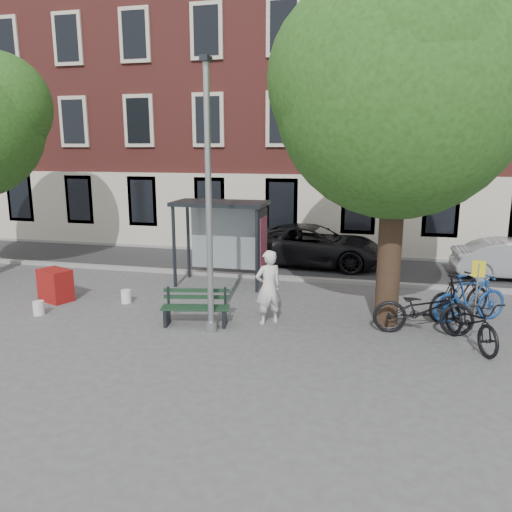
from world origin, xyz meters
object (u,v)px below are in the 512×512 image
at_px(painter, 268,287).
at_px(bike_b, 470,298).
at_px(bus_shelter, 233,224).
at_px(bike_c, 471,321).
at_px(bike_d, 460,296).
at_px(bench, 196,309).
at_px(red_stand, 55,285).
at_px(notice_sign, 477,282).
at_px(bike_a, 423,310).
at_px(lamppost, 209,214).
at_px(car_dark, 313,245).

height_order(painter, bike_b, painter).
bearing_deg(bike_b, bus_shelter, 45.37).
height_order(bike_c, bike_d, bike_d).
height_order(bus_shelter, painter, bus_shelter).
xyz_separation_m(bench, red_stand, (-4.50, 0.91, 0.06)).
bearing_deg(notice_sign, bike_d, 110.00).
xyz_separation_m(painter, bike_a, (3.61, 0.13, -0.33)).
height_order(lamppost, bike_a, lamppost).
distance_m(bike_b, notice_sign, 0.85).
xyz_separation_m(bike_b, bike_d, (-0.21, 0.18, -0.01)).
height_order(painter, bike_d, painter).
xyz_separation_m(lamppost, painter, (1.19, 0.83, -1.86)).
xyz_separation_m(painter, bike_d, (4.59, 1.45, -0.32)).
xyz_separation_m(lamppost, red_stand, (-5.02, 1.28, -2.33)).
relative_size(car_dark, red_stand, 5.90).
height_order(lamppost, red_stand, lamppost).
bearing_deg(bike_b, bike_c, 143.71).
bearing_deg(bus_shelter, bike_b, -16.84).
relative_size(bike_c, bike_d, 1.05).
relative_size(painter, red_stand, 2.04).
relative_size(red_stand, notice_sign, 0.53).
xyz_separation_m(lamppost, bike_c, (5.76, 0.51, -2.23)).
relative_size(bench, bike_a, 0.76).
height_order(car_dark, red_stand, car_dark).
bearing_deg(red_stand, bus_shelter, 32.69).
xyz_separation_m(bike_c, red_stand, (-10.77, 0.76, -0.10)).
bearing_deg(red_stand, bike_d, 5.34).
xyz_separation_m(bus_shelter, bike_c, (6.37, -3.59, -1.37)).
height_order(lamppost, bike_d, lamppost).
relative_size(bench, bike_d, 0.86).
xyz_separation_m(bike_a, red_stand, (-9.82, 0.32, -0.14)).
height_order(lamppost, notice_sign, lamppost).
distance_m(bike_c, bike_d, 1.77).
xyz_separation_m(red_stand, notice_sign, (11.02, 0.20, 0.73)).
xyz_separation_m(bike_a, bike_c, (0.95, -0.45, -0.04)).
relative_size(bench, red_stand, 1.90).
height_order(bike_b, red_stand, bike_b).
height_order(bench, bike_c, bike_c).
height_order(bike_c, car_dark, car_dark).
height_order(bus_shelter, car_dark, bus_shelter).
xyz_separation_m(bus_shelter, car_dark, (2.08, 3.24, -1.18)).
xyz_separation_m(lamppost, bench, (-0.51, 0.37, -2.40)).
bearing_deg(bike_b, lamppost, 81.55).
xyz_separation_m(bus_shelter, painter, (1.80, -3.27, -1.00)).
distance_m(bike_b, car_dark, 6.92).
distance_m(bike_a, bike_c, 1.05).
bearing_deg(painter, bike_c, 139.75).
height_order(bike_d, car_dark, car_dark).
relative_size(lamppost, notice_sign, 3.61).
relative_size(lamppost, bike_d, 3.07).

